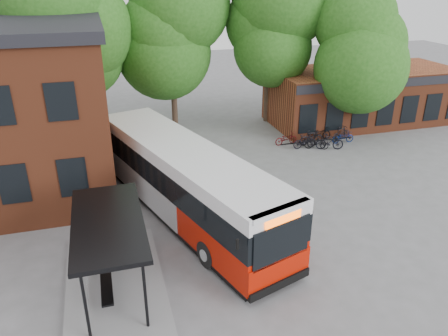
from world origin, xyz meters
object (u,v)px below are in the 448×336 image
object	(u,v)px
bicycle_2	(317,143)
bicycle_6	(343,137)
city_bus	(185,183)
bicycle_0	(286,138)
bicycle_4	(319,134)
bicycle_3	(311,138)
bicycle_1	(305,141)
bicycle_7	(341,134)
bicycle_5	(330,142)
bus_shelter	(112,255)

from	to	relation	value
bicycle_2	bicycle_6	distance (m)	2.31
city_bus	bicycle_0	bearing A→B (deg)	23.58
bicycle_4	bicycle_6	distance (m)	1.60
city_bus	bicycle_6	xyz separation A→B (m)	(12.16, 6.56, -1.32)
bicycle_3	bicycle_0	bearing A→B (deg)	68.77
bicycle_1	bicycle_7	bearing A→B (deg)	-78.36
bicycle_1	bicycle_5	world-z (taller)	bicycle_5
bicycle_4	bicycle_5	distance (m)	1.77
city_bus	bicycle_7	size ratio (longest dim) A/B	8.11
city_bus	bicycle_4	distance (m)	13.25
bus_shelter	city_bus	size ratio (longest dim) A/B	0.51
bicycle_4	city_bus	bearing A→B (deg)	119.19
bicycle_1	bicycle_2	bearing A→B (deg)	-117.28
bicycle_1	bicycle_3	world-z (taller)	bicycle_3
bicycle_1	bicycle_7	world-z (taller)	bicycle_7
city_bus	bicycle_3	size ratio (longest dim) A/B	7.84
bicycle_3	bicycle_5	distance (m)	1.33
bicycle_0	bicycle_3	bearing A→B (deg)	-116.69
bicycle_3	bicycle_2	bearing A→B (deg)	178.58
bicycle_2	bicycle_3	distance (m)	0.80
bicycle_0	bicycle_1	distance (m)	1.34
bicycle_1	bicycle_4	size ratio (longest dim) A/B	0.89
city_bus	bicycle_4	bearing A→B (deg)	16.74
bicycle_5	bicycle_2	bearing A→B (deg)	87.64
bicycle_1	bicycle_3	size ratio (longest dim) A/B	0.92
bicycle_3	bicycle_7	distance (m)	2.32
bicycle_5	bicycle_7	bearing A→B (deg)	-31.99
bicycle_6	bus_shelter	bearing A→B (deg)	125.98
bicycle_0	bicycle_7	xyz separation A→B (m)	(3.89, -0.35, 0.08)
bicycle_0	bicycle_2	size ratio (longest dim) A/B	1.05
bicycle_3	bicycle_6	distance (m)	2.27
bicycle_4	bicycle_7	world-z (taller)	bicycle_7
bicycle_0	bicycle_2	bearing A→B (deg)	-137.62
bus_shelter	bicycle_6	xyz separation A→B (m)	(15.72, 11.01, -1.04)
city_bus	bicycle_2	size ratio (longest dim) A/B	8.85
bus_shelter	bicycle_2	world-z (taller)	bus_shelter
bicycle_0	bicycle_7	distance (m)	3.90
bicycle_0	bicycle_7	bearing A→B (deg)	-102.15
bicycle_2	city_bus	bearing A→B (deg)	145.45
bus_shelter	bicycle_0	bearing A→B (deg)	44.77
bicycle_4	bicycle_5	size ratio (longest dim) A/B	1.01
bicycle_0	bicycle_4	distance (m)	2.52
bicycle_4	bicycle_7	size ratio (longest dim) A/B	1.08
bicycle_5	bicycle_1	bearing A→B (deg)	84.66
bicycle_2	bus_shelter	bearing A→B (deg)	152.02
bicycle_0	bicycle_5	world-z (taller)	bicycle_5
bicycle_5	bicycle_3	bearing A→B (deg)	53.84
bicycle_2	bicycle_4	distance (m)	1.75
bicycle_3	bicycle_6	xyz separation A→B (m)	(2.25, -0.24, -0.11)
bicycle_4	bicycle_7	xyz separation A→B (m)	(1.37, -0.47, 0.03)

